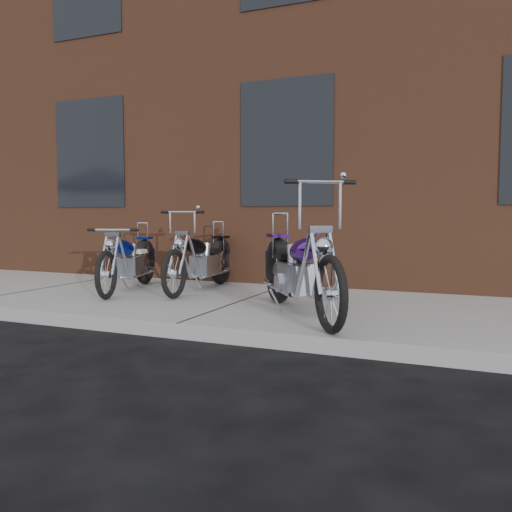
% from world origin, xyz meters
% --- Properties ---
extents(ground, '(120.00, 120.00, 0.00)m').
position_xyz_m(ground, '(0.00, 0.00, 0.00)').
color(ground, black).
rests_on(ground, ground).
extents(sidewalk, '(22.00, 3.00, 0.15)m').
position_xyz_m(sidewalk, '(0.00, 1.50, 0.07)').
color(sidewalk, '#9C9B98').
rests_on(sidewalk, ground).
extents(building_brick, '(22.00, 10.00, 8.00)m').
position_xyz_m(building_brick, '(0.00, 8.00, 4.00)').
color(building_brick, brown).
rests_on(building_brick, ground).
extents(chopper_purple, '(1.51, 1.99, 1.34)m').
position_xyz_m(chopper_purple, '(0.92, 0.87, 0.58)').
color(chopper_purple, black).
rests_on(chopper_purple, sidewalk).
extents(chopper_blue, '(0.75, 2.03, 0.91)m').
position_xyz_m(chopper_blue, '(-1.77, 1.67, 0.53)').
color(chopper_blue, black).
rests_on(chopper_blue, sidewalk).
extents(chopper_third, '(0.52, 2.12, 1.08)m').
position_xyz_m(chopper_third, '(-0.88, 2.09, 0.53)').
color(chopper_third, black).
rests_on(chopper_third, sidewalk).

